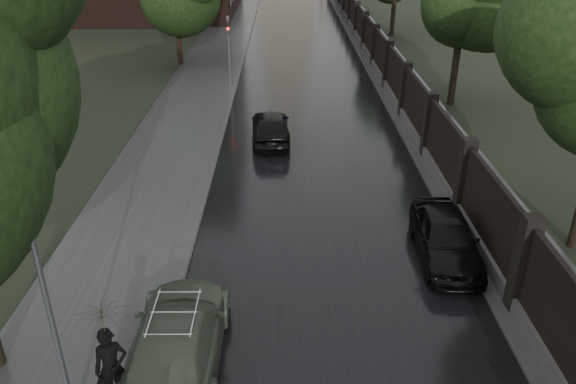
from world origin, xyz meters
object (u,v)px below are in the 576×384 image
at_px(tree_right_b, 463,6).
at_px(hatchback_left, 271,126).
at_px(volga_sedan, 177,340).
at_px(pedestrian_umbrella, 104,329).
at_px(lamp_post, 51,316).
at_px(traffic_light, 229,46).
at_px(car_right_near, 446,237).

distance_m(tree_right_b, hatchback_left, 11.53).
distance_m(volga_sedan, hatchback_left, 13.79).
distance_m(volga_sedan, pedestrian_umbrella, 2.07).
bearing_deg(lamp_post, pedestrian_umbrella, 28.71).
height_order(lamp_post, volga_sedan, lamp_post).
bearing_deg(pedestrian_umbrella, hatchback_left, 58.28).
relative_size(traffic_light, hatchback_left, 0.99).
relative_size(lamp_post, traffic_light, 1.28).
bearing_deg(tree_right_b, pedestrian_umbrella, -121.18).
relative_size(tree_right_b, lamp_post, 1.37).
distance_m(lamp_post, car_right_near, 10.79).
xyz_separation_m(traffic_light, pedestrian_umbrella, (-0.36, -23.09, -0.35)).
height_order(traffic_light, volga_sedan, traffic_light).
relative_size(hatchback_left, car_right_near, 1.00).
xyz_separation_m(tree_right_b, traffic_light, (-11.80, 2.99, -2.55)).
distance_m(tree_right_b, pedestrian_umbrella, 23.67).
bearing_deg(tree_right_b, volga_sedan, -120.40).
relative_size(hatchback_left, pedestrian_umbrella, 1.43).
relative_size(volga_sedan, car_right_near, 1.22).
relative_size(lamp_post, hatchback_left, 1.27).
bearing_deg(traffic_light, volga_sedan, -88.17).
bearing_deg(car_right_near, hatchback_left, 121.04).
relative_size(traffic_light, pedestrian_umbrella, 1.41).
bearing_deg(volga_sedan, lamp_post, 41.09).
distance_m(volga_sedan, car_right_near, 8.23).
xyz_separation_m(traffic_light, volga_sedan, (0.70, -21.91, -1.68)).
bearing_deg(pedestrian_umbrella, traffic_light, 68.12).
bearing_deg(hatchback_left, lamp_post, 74.42).
xyz_separation_m(traffic_light, car_right_near, (7.70, -17.58, -1.71)).
height_order(tree_right_b, traffic_light, tree_right_b).
relative_size(car_right_near, pedestrian_umbrella, 1.43).
xyz_separation_m(lamp_post, traffic_light, (1.10, 23.49, -0.27)).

